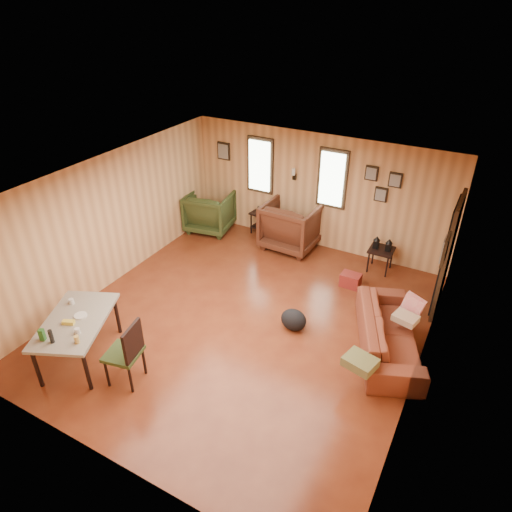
{
  "coord_description": "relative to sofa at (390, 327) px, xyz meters",
  "views": [
    {
      "loc": [
        3.03,
        -5.15,
        4.83
      ],
      "look_at": [
        0.0,
        0.4,
        1.05
      ],
      "focal_mm": 32.0,
      "sensor_mm": 36.0,
      "label": 1
    }
  ],
  "objects": [
    {
      "name": "sofa_pillows",
      "position": [
        0.03,
        -0.33,
        0.1
      ],
      "size": [
        0.79,
        1.81,
        0.37
      ],
      "rotation": [
        0.0,
        0.0,
        -0.24
      ],
      "color": "brown",
      "rests_on": "sofa"
    },
    {
      "name": "recliner_green",
      "position": [
        -4.57,
        2.02,
        0.09
      ],
      "size": [
        1.09,
        1.04,
        0.98
      ],
      "primitive_type": "imported",
      "rotation": [
        0.0,
        0.0,
        -2.96
      ],
      "color": "#313F1C",
      "rests_on": "ground"
    },
    {
      "name": "side_table",
      "position": [
        -0.72,
        2.14,
        0.09
      ],
      "size": [
        0.45,
        0.45,
        0.72
      ],
      "rotation": [
        0.0,
        0.0,
        0.01
      ],
      "color": "black",
      "rests_on": "ground"
    },
    {
      "name": "end_table",
      "position": [
        -3.44,
        2.44,
        -0.05
      ],
      "size": [
        0.54,
        0.5,
        0.62
      ],
      "rotation": [
        0.0,
        0.0,
        -0.12
      ],
      "color": "black",
      "rests_on": "ground"
    },
    {
      "name": "room",
      "position": [
        -2.07,
        -0.21,
        0.8
      ],
      "size": [
        5.54,
        6.04,
        2.44
      ],
      "color": "brown",
      "rests_on": "ground"
    },
    {
      "name": "sofa",
      "position": [
        0.0,
        0.0,
        0.0
      ],
      "size": [
        1.32,
        2.13,
        0.8
      ],
      "primitive_type": "imported",
      "rotation": [
        0.0,
        0.0,
        1.95
      ],
      "color": "brown",
      "rests_on": "ground"
    },
    {
      "name": "cooler",
      "position": [
        -1.03,
        1.34,
        -0.27
      ],
      "size": [
        0.37,
        0.27,
        0.26
      ],
      "rotation": [
        0.0,
        0.0,
        -0.03
      ],
      "color": "maroon",
      "rests_on": "ground"
    },
    {
      "name": "backpack",
      "position": [
        -1.44,
        -0.28,
        -0.22
      ],
      "size": [
        0.5,
        0.43,
        0.37
      ],
      "rotation": [
        0.0,
        0.0,
        0.3
      ],
      "color": "black",
      "rests_on": "ground"
    },
    {
      "name": "dining_table",
      "position": [
        -3.93,
        -2.4,
        0.24
      ],
      "size": [
        1.33,
        1.61,
        0.91
      ],
      "rotation": [
        0.0,
        0.0,
        0.42
      ],
      "color": "gray",
      "rests_on": "ground"
    },
    {
      "name": "recliner_brown",
      "position": [
        -2.63,
        2.18,
        0.15
      ],
      "size": [
        1.11,
        1.04,
        1.11
      ],
      "primitive_type": "imported",
      "rotation": [
        0.0,
        0.0,
        3.11
      ],
      "color": "#4B2516",
      "rests_on": "ground"
    },
    {
      "name": "dining_chair",
      "position": [
        -2.96,
        -2.4,
        0.16
      ],
      "size": [
        0.53,
        0.53,
        1.0
      ],
      "rotation": [
        0.0,
        0.0,
        0.2
      ],
      "color": "#313F1C",
      "rests_on": "ground"
    }
  ]
}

